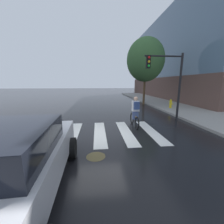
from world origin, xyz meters
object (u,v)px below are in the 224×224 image
object	(u,v)px
cyclist	(135,112)
traffic_light_near	(168,75)
manhole_cover	(96,156)
sedan_near	(11,163)
fire_hydrant	(171,104)
street_tree_near	(145,60)

from	to	relation	value
cyclist	traffic_light_near	bearing A→B (deg)	28.71
manhole_cover	cyclist	bearing A→B (deg)	54.70
sedan_near	fire_hydrant	world-z (taller)	sedan_near
traffic_light_near	street_tree_near	world-z (taller)	street_tree_near
manhole_cover	street_tree_near	distance (m)	13.33
traffic_light_near	fire_hydrant	distance (m)	4.74
manhole_cover	sedan_near	xyz separation A→B (m)	(-1.66, -1.55, 0.82)
street_tree_near	traffic_light_near	bearing A→B (deg)	-96.87
cyclist	traffic_light_near	xyz separation A→B (m)	(2.40, 1.31, 2.02)
sedan_near	street_tree_near	world-z (taller)	street_tree_near
manhole_cover	cyclist	distance (m)	3.80
cyclist	traffic_light_near	world-z (taller)	traffic_light_near
manhole_cover	street_tree_near	xyz separation A→B (m)	(5.37, 11.21, 4.83)
manhole_cover	cyclist	world-z (taller)	cyclist
sedan_near	street_tree_near	bearing A→B (deg)	61.15
traffic_light_near	street_tree_near	bearing A→B (deg)	83.13
traffic_light_near	street_tree_near	distance (m)	7.19
sedan_near	fire_hydrant	distance (m)	12.60
sedan_near	fire_hydrant	xyz separation A→B (m)	(8.44, 9.35, -0.29)
cyclist	fire_hydrant	size ratio (longest dim) A/B	2.19
sedan_near	traffic_light_near	distance (m)	8.79
fire_hydrant	street_tree_near	bearing A→B (deg)	112.49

